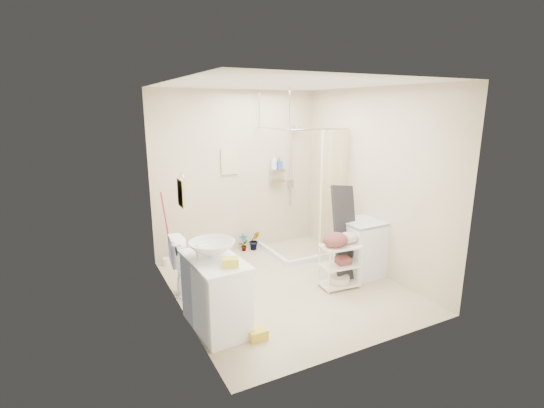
% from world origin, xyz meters
% --- Properties ---
extents(floor, '(3.20, 3.20, 0.00)m').
position_xyz_m(floor, '(0.00, 0.00, 0.00)').
color(floor, beige).
rests_on(floor, ground).
extents(ceiling, '(2.80, 3.20, 0.04)m').
position_xyz_m(ceiling, '(0.00, 0.00, 2.60)').
color(ceiling, silver).
rests_on(ceiling, ground).
extents(wall_back, '(2.80, 0.04, 2.60)m').
position_xyz_m(wall_back, '(0.00, 1.60, 1.30)').
color(wall_back, beige).
rests_on(wall_back, ground).
extents(wall_front, '(2.80, 0.04, 2.60)m').
position_xyz_m(wall_front, '(0.00, -1.60, 1.30)').
color(wall_front, beige).
rests_on(wall_front, ground).
extents(wall_left, '(0.04, 3.20, 2.60)m').
position_xyz_m(wall_left, '(-1.40, 0.00, 1.30)').
color(wall_left, beige).
rests_on(wall_left, ground).
extents(wall_right, '(0.04, 3.20, 2.60)m').
position_xyz_m(wall_right, '(1.40, 0.00, 1.30)').
color(wall_right, beige).
rests_on(wall_right, ground).
extents(vanity, '(0.57, 0.93, 0.79)m').
position_xyz_m(vanity, '(-1.16, -0.55, 0.40)').
color(vanity, white).
rests_on(vanity, ground).
extents(sink, '(0.57, 0.57, 0.17)m').
position_xyz_m(sink, '(-1.15, -0.47, 0.88)').
color(sink, silver).
rests_on(sink, vanity).
extents(counter_basket, '(0.19, 0.17, 0.09)m').
position_xyz_m(counter_basket, '(-1.08, -0.81, 0.84)').
color(counter_basket, yellow).
rests_on(counter_basket, vanity).
extents(floor_basket, '(0.29, 0.22, 0.15)m').
position_xyz_m(floor_basket, '(-0.86, -0.96, 0.08)').
color(floor_basket, yellow).
rests_on(floor_basket, ground).
extents(toilet, '(0.79, 0.51, 0.77)m').
position_xyz_m(toilet, '(-1.04, 0.37, 0.38)').
color(toilet, white).
rests_on(toilet, ground).
extents(mop, '(0.11, 0.11, 1.15)m').
position_xyz_m(mop, '(-1.26, 1.44, 0.57)').
color(mop, '#A92230').
rests_on(mop, ground).
extents(potted_plant_a, '(0.17, 0.13, 0.30)m').
position_xyz_m(potted_plant_a, '(0.02, 1.46, 0.15)').
color(potted_plant_a, brown).
rests_on(potted_plant_a, ground).
extents(potted_plant_b, '(0.20, 0.17, 0.33)m').
position_xyz_m(potted_plant_b, '(0.20, 1.43, 0.16)').
color(potted_plant_b, '#9B5830').
rests_on(potted_plant_b, ground).
extents(hanging_towel, '(0.28, 0.03, 0.42)m').
position_xyz_m(hanging_towel, '(-0.15, 1.58, 1.50)').
color(hanging_towel, beige).
rests_on(hanging_towel, wall_back).
extents(towel_ring, '(0.04, 0.22, 0.34)m').
position_xyz_m(towel_ring, '(-1.38, -0.20, 1.47)').
color(towel_ring, '#EDDB86').
rests_on(towel_ring, wall_left).
extents(tp_holder, '(0.08, 0.12, 0.14)m').
position_xyz_m(tp_holder, '(-1.36, 0.05, 0.72)').
color(tp_holder, silver).
rests_on(tp_holder, wall_left).
extents(shower, '(1.10, 1.10, 2.10)m').
position_xyz_m(shower, '(0.85, 1.05, 1.05)').
color(shower, silver).
rests_on(shower, ground).
extents(shampoo_bottle_a, '(0.11, 0.11, 0.25)m').
position_xyz_m(shampoo_bottle_a, '(0.61, 1.50, 1.44)').
color(shampoo_bottle_a, silver).
rests_on(shampoo_bottle_a, shower).
extents(shampoo_bottle_b, '(0.10, 0.10, 0.19)m').
position_xyz_m(shampoo_bottle_b, '(0.72, 1.54, 1.42)').
color(shampoo_bottle_b, '#355696').
rests_on(shampoo_bottle_b, shower).
extents(washing_machine, '(0.54, 0.56, 0.79)m').
position_xyz_m(washing_machine, '(1.14, -0.14, 0.39)').
color(washing_machine, silver).
rests_on(washing_machine, ground).
extents(laundry_rack, '(0.53, 0.34, 0.70)m').
position_xyz_m(laundry_rack, '(0.63, -0.36, 0.35)').
color(laundry_rack, white).
rests_on(laundry_rack, ground).
extents(ironing_board, '(0.39, 0.15, 1.34)m').
position_xyz_m(ironing_board, '(0.86, -0.14, 0.67)').
color(ironing_board, black).
rests_on(ironing_board, ground).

